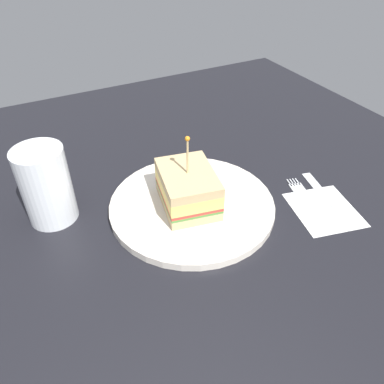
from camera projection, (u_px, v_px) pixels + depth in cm
name	position (u px, v px, depth cm)	size (l,w,h in cm)	color
ground_plane	(192.00, 213.00, 59.05)	(103.13, 103.13, 2.00)	black
plate	(192.00, 205.00, 58.06)	(25.17, 25.17, 1.18)	silver
sandwich_half_center	(188.00, 189.00, 55.60)	(9.44, 11.61, 11.67)	tan
drink_glass	(47.00, 190.00, 53.89)	(7.06, 7.06, 11.59)	gold
napkin	(324.00, 210.00, 58.07)	(10.32, 9.29, 0.15)	white
fork	(303.00, 195.00, 60.69)	(4.33, 12.01, 0.35)	silver
knife	(323.00, 193.00, 61.06)	(4.32, 13.48, 0.35)	silver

